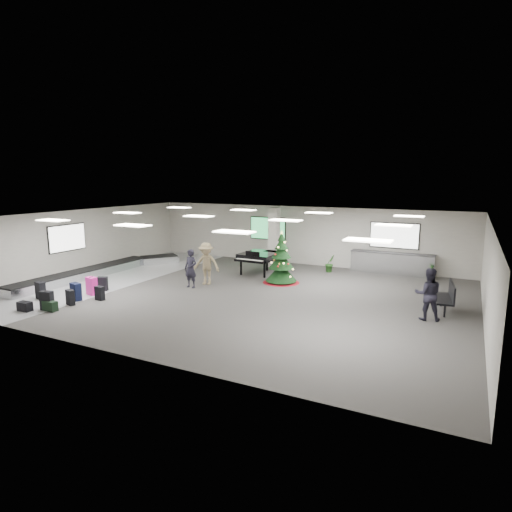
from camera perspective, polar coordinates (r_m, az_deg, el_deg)
The scene contains 21 objects.
ground at distance 17.92m, azimuth -2.09°, elevation -4.98°, with size 18.00×18.00×0.00m, color #363331.
room_envelope at distance 18.21m, azimuth -2.18°, elevation 2.76°, with size 18.02×14.02×3.21m.
baggage_carousel at distance 22.55m, azimuth -19.97°, elevation -1.85°, with size 2.28×9.71×0.43m.
service_counter at distance 22.44m, azimuth 17.64°, elevation -0.90°, with size 4.05×0.65×1.08m.
suitcase_0 at distance 17.39m, azimuth -26.11°, elevation -5.35°, with size 0.49×0.35×0.72m.
suitcase_1 at distance 17.67m, azimuth -23.52°, elevation -5.09°, with size 0.42×0.29×0.60m.
pink_suitcase at distance 18.83m, azimuth -21.06°, elevation -3.75°, with size 0.52×0.36×0.76m.
suitcase_3 at distance 17.95m, azimuth -20.12°, elevation -4.68°, with size 0.38×0.22×0.57m.
navy_suitcase at distance 18.22m, azimuth -22.89°, elevation -4.41°, with size 0.50×0.36×0.72m.
suitcase_5 at distance 19.01m, azimuth -26.79°, elevation -4.13°, with size 0.51×0.36×0.71m.
green_duffel at distance 17.25m, azimuth -25.76°, elevation -6.02°, with size 0.54×0.27×0.38m.
suitcase_8 at distance 19.36m, azimuth -19.78°, elevation -3.51°, with size 0.47×0.40×0.62m.
black_duffel at distance 17.64m, azimuth -28.45°, elevation -5.93°, with size 0.53×0.31×0.36m.
christmas_tree at distance 19.56m, azimuth 3.39°, elevation -1.19°, with size 1.70×1.70×2.42m.
grand_piano at distance 21.37m, azimuth 0.45°, elevation -0.04°, with size 1.77×2.22×1.24m.
bench at distance 16.76m, azimuth 24.14°, elevation -4.83°, with size 0.81×1.76×1.08m.
traveler_a at distance 18.86m, azimuth -8.70°, elevation -1.67°, with size 0.62×0.41×1.69m, color black.
traveler_b at distance 19.32m, azimuth -6.64°, elevation -1.02°, with size 1.23×0.71×1.90m, color #857352.
traveler_bench at distance 15.52m, azimuth 21.97°, elevation -4.74°, with size 0.87×0.68×1.79m, color black.
potted_plant_left at distance 22.10m, azimuth 9.83°, elevation -0.97°, with size 0.50×0.40×0.91m, color #154219.
potted_plant_right at distance 21.71m, azimuth 22.32°, elevation -2.07°, with size 0.40×0.40×0.71m, color #154219.
Camera 1 is at (8.32, -15.14, 4.73)m, focal length 30.00 mm.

